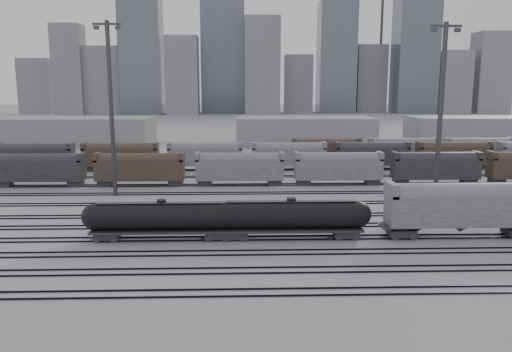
{
  "coord_description": "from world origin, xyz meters",
  "views": [
    {
      "loc": [
        -8.82,
        -52.44,
        16.57
      ],
      "look_at": [
        -6.62,
        18.4,
        4.0
      ],
      "focal_mm": 35.0,
      "sensor_mm": 36.0,
      "label": 1
    }
  ],
  "objects_px": {
    "hopper_car_a": "(462,205)",
    "tank_car_a": "(162,218)",
    "light_mast_c": "(440,115)",
    "tank_car_b": "(291,216)"
  },
  "relations": [
    {
      "from": "tank_car_a",
      "to": "light_mast_c",
      "type": "distance_m",
      "value": 37.43
    },
    {
      "from": "tank_car_a",
      "to": "light_mast_c",
      "type": "bearing_deg",
      "value": 16.58
    },
    {
      "from": "hopper_car_a",
      "to": "light_mast_c",
      "type": "distance_m",
      "value": 13.92
    },
    {
      "from": "light_mast_c",
      "to": "tank_car_a",
      "type": "bearing_deg",
      "value": -163.42
    },
    {
      "from": "hopper_car_a",
      "to": "tank_car_a",
      "type": "bearing_deg",
      "value": 180.0
    },
    {
      "from": "tank_car_a",
      "to": "tank_car_b",
      "type": "distance_m",
      "value": 14.25
    },
    {
      "from": "tank_car_b",
      "to": "light_mast_c",
      "type": "bearing_deg",
      "value": 26.94
    },
    {
      "from": "tank_car_a",
      "to": "tank_car_b",
      "type": "relative_size",
      "value": 0.98
    },
    {
      "from": "tank_car_a",
      "to": "light_mast_c",
      "type": "xyz_separation_m",
      "value": [
        34.41,
        10.24,
        10.58
      ]
    },
    {
      "from": "tank_car_b",
      "to": "light_mast_c",
      "type": "distance_m",
      "value": 24.94
    }
  ]
}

